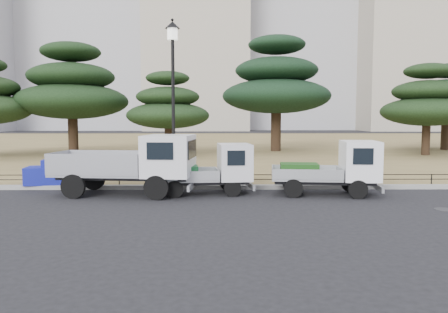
{
  "coord_description": "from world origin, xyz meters",
  "views": [
    {
      "loc": [
        -0.15,
        -13.81,
        2.7
      ],
      "look_at": [
        0.0,
        2.0,
        1.3
      ],
      "focal_mm": 35.0,
      "sensor_mm": 36.0,
      "label": 1
    }
  ],
  "objects_px": {
    "truck_kei_rear": "(333,168)",
    "tarp_pile": "(47,174)",
    "truck_kei_front": "(212,169)",
    "street_lamp": "(173,75)",
    "truck_large": "(133,162)"
  },
  "relations": [
    {
      "from": "truck_kei_rear",
      "to": "tarp_pile",
      "type": "relative_size",
      "value": 2.41
    },
    {
      "from": "truck_kei_front",
      "to": "tarp_pile",
      "type": "xyz_separation_m",
      "value": [
        -6.41,
        1.41,
        -0.35
      ]
    },
    {
      "from": "truck_kei_rear",
      "to": "truck_kei_front",
      "type": "bearing_deg",
      "value": -177.07
    },
    {
      "from": "truck_kei_rear",
      "to": "street_lamp",
      "type": "xyz_separation_m",
      "value": [
        -5.75,
        1.57,
        3.36
      ]
    },
    {
      "from": "truck_large",
      "to": "truck_kei_front",
      "type": "relative_size",
      "value": 1.43
    },
    {
      "from": "truck_kei_front",
      "to": "tarp_pile",
      "type": "height_order",
      "value": "truck_kei_front"
    },
    {
      "from": "truck_large",
      "to": "street_lamp",
      "type": "xyz_separation_m",
      "value": [
        1.28,
        1.49,
        3.14
      ]
    },
    {
      "from": "truck_kei_rear",
      "to": "street_lamp",
      "type": "relative_size",
      "value": 0.61
    },
    {
      "from": "truck_large",
      "to": "tarp_pile",
      "type": "bearing_deg",
      "value": 162.59
    },
    {
      "from": "street_lamp",
      "to": "tarp_pile",
      "type": "distance_m",
      "value": 6.21
    },
    {
      "from": "truck_kei_front",
      "to": "truck_kei_rear",
      "type": "bearing_deg",
      "value": -9.59
    },
    {
      "from": "truck_large",
      "to": "street_lamp",
      "type": "distance_m",
      "value": 3.7
    },
    {
      "from": "truck_kei_rear",
      "to": "street_lamp",
      "type": "distance_m",
      "value": 6.84
    },
    {
      "from": "truck_large",
      "to": "truck_kei_front",
      "type": "xyz_separation_m",
      "value": [
        2.75,
        0.16,
        -0.29
      ]
    },
    {
      "from": "truck_large",
      "to": "street_lamp",
      "type": "relative_size",
      "value": 0.81
    }
  ]
}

